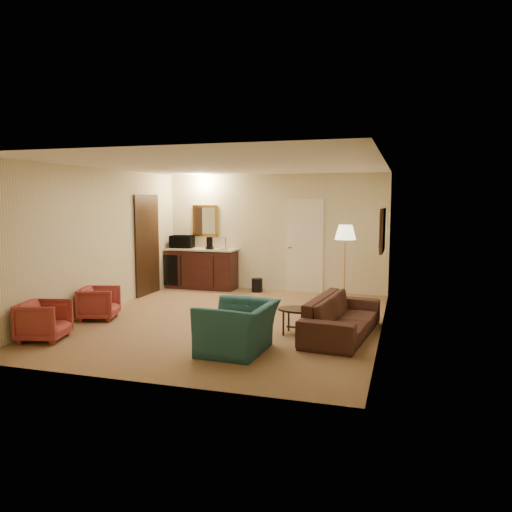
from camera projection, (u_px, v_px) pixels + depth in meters
The scene contains 12 objects.
ground at pixel (229, 320), 8.45m from camera, with size 6.00×6.00×0.00m, color #956D4C.
room_walls at pixel (238, 217), 9.01m from camera, with size 5.02×6.01×2.61m.
wetbar_cabinet at pixel (202, 268), 11.46m from camera, with size 1.64×0.58×0.92m, color black.
sofa at pixel (342, 310), 7.45m from camera, with size 2.02×0.59×0.79m, color black.
teal_armchair at pixel (238, 319), 6.65m from camera, with size 1.03×0.67×0.90m, color #215352.
rose_chair_near at pixel (99, 301), 8.50m from camera, with size 0.60×0.56×0.61m, color #973731.
rose_chair_far at pixel (44, 319), 7.21m from camera, with size 0.62×0.58×0.64m, color #973731.
coffee_table at pixel (300, 321), 7.54m from camera, with size 0.70×0.47×0.40m, color black.
floor_lamp at pixel (345, 264), 9.73m from camera, with size 0.41×0.41×1.56m, color #C38F41.
waste_bin at pixel (257, 285), 11.04m from camera, with size 0.24×0.24×0.30m, color black.
microwave at pixel (182, 240), 11.56m from camera, with size 0.52×0.29×0.35m, color black.
coffee_maker at pixel (210, 243), 11.25m from camera, with size 0.15×0.15×0.28m, color black.
Camera 1 is at (2.84, -7.78, 2.03)m, focal length 35.00 mm.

